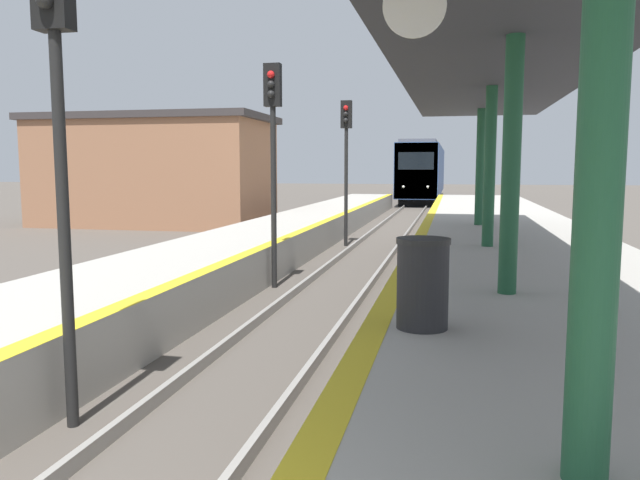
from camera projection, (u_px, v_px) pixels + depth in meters
name	position (u px, v px, depth m)	size (l,w,h in m)	color
train	(424.00, 172.00, 51.38)	(2.87, 22.49, 4.53)	black
signal_near	(57.00, 92.00, 6.00)	(0.36, 0.31, 4.83)	black
signal_mid	(273.00, 134.00, 13.37)	(0.36, 0.31, 4.83)	black
signal_far	(346.00, 146.00, 20.67)	(0.36, 0.31, 4.83)	black
station_canopy	(501.00, 66.00, 10.90)	(3.78, 21.44, 3.71)	#1E5133
trash_bin	(423.00, 283.00, 6.77)	(0.59, 0.59, 0.99)	#262628
station_building	(155.00, 170.00, 28.67)	(10.60, 5.66, 4.99)	#9E6B4C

